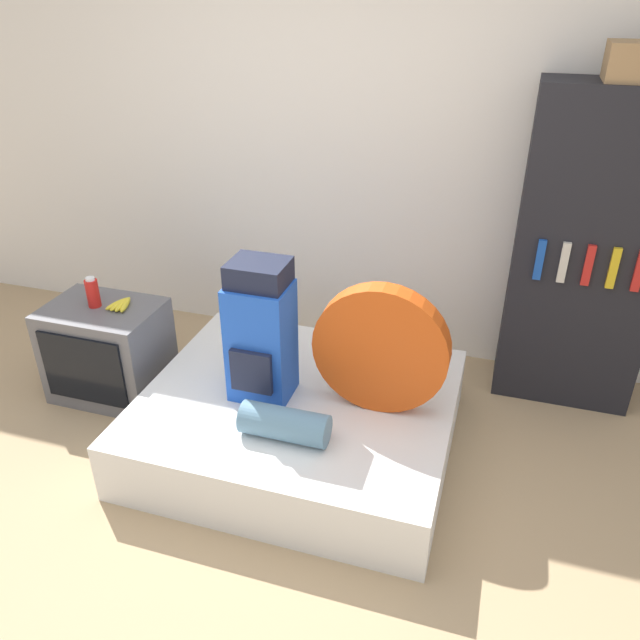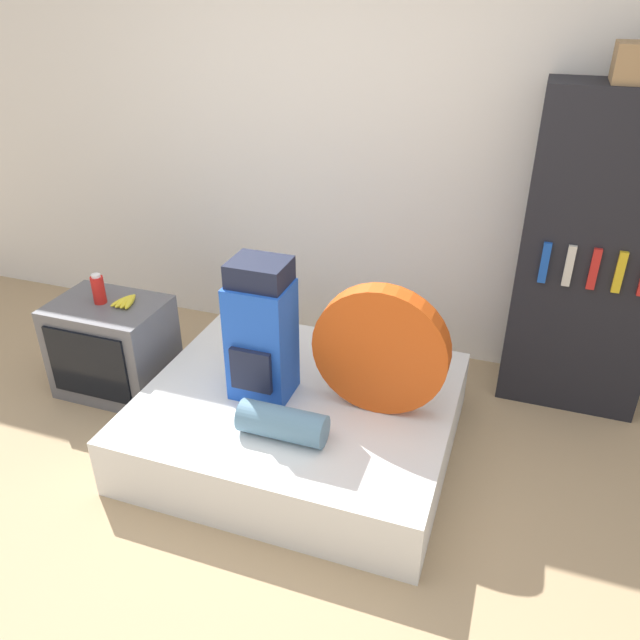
{
  "view_description": "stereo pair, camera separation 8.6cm",
  "coord_description": "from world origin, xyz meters",
  "px_view_note": "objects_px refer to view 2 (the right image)",
  "views": [
    {
      "loc": [
        0.94,
        -1.61,
        2.17
      ],
      "look_at": [
        0.19,
        0.81,
        0.77
      ],
      "focal_mm": 35.0,
      "sensor_mm": 36.0,
      "label": 1
    },
    {
      "loc": [
        1.03,
        -1.59,
        2.17
      ],
      "look_at": [
        0.19,
        0.81,
        0.77
      ],
      "focal_mm": 35.0,
      "sensor_mm": 36.0,
      "label": 2
    }
  ],
  "objects_px": {
    "sleeping_roll": "(282,423)",
    "bookshelf": "(592,258)",
    "tent_bag": "(381,350)",
    "television": "(113,347)",
    "backpack": "(261,332)",
    "canister": "(98,289)"
  },
  "relations": [
    {
      "from": "backpack",
      "to": "television",
      "type": "distance_m",
      "value": 1.1
    },
    {
      "from": "backpack",
      "to": "sleeping_roll",
      "type": "bearing_deg",
      "value": -53.07
    },
    {
      "from": "tent_bag",
      "to": "backpack",
      "type": "bearing_deg",
      "value": -173.09
    },
    {
      "from": "sleeping_roll",
      "to": "bookshelf",
      "type": "height_order",
      "value": "bookshelf"
    },
    {
      "from": "backpack",
      "to": "canister",
      "type": "height_order",
      "value": "backpack"
    },
    {
      "from": "backpack",
      "to": "tent_bag",
      "type": "relative_size",
      "value": 1.11
    },
    {
      "from": "sleeping_roll",
      "to": "television",
      "type": "relative_size",
      "value": 0.65
    },
    {
      "from": "backpack",
      "to": "bookshelf",
      "type": "xyz_separation_m",
      "value": [
        1.48,
        0.97,
        0.21
      ]
    },
    {
      "from": "tent_bag",
      "to": "canister",
      "type": "relative_size",
      "value": 3.73
    },
    {
      "from": "television",
      "to": "canister",
      "type": "xyz_separation_m",
      "value": [
        -0.04,
        0.01,
        0.37
      ]
    },
    {
      "from": "tent_bag",
      "to": "canister",
      "type": "height_order",
      "value": "tent_bag"
    },
    {
      "from": "backpack",
      "to": "television",
      "type": "bearing_deg",
      "value": 171.61
    },
    {
      "from": "bookshelf",
      "to": "tent_bag",
      "type": "bearing_deg",
      "value": -135.26
    },
    {
      "from": "sleeping_roll",
      "to": "canister",
      "type": "height_order",
      "value": "canister"
    },
    {
      "from": "tent_bag",
      "to": "sleeping_roll",
      "type": "relative_size",
      "value": 1.58
    },
    {
      "from": "bookshelf",
      "to": "sleeping_roll",
      "type": "bearing_deg",
      "value": -134.83
    },
    {
      "from": "backpack",
      "to": "sleeping_roll",
      "type": "xyz_separation_m",
      "value": [
        0.22,
        -0.3,
        -0.27
      ]
    },
    {
      "from": "tent_bag",
      "to": "bookshelf",
      "type": "height_order",
      "value": "bookshelf"
    },
    {
      "from": "canister",
      "to": "backpack",
      "type": "bearing_deg",
      "value": -8.7
    },
    {
      "from": "television",
      "to": "canister",
      "type": "distance_m",
      "value": 0.37
    },
    {
      "from": "television",
      "to": "bookshelf",
      "type": "bearing_deg",
      "value": 18.03
    },
    {
      "from": "backpack",
      "to": "sleeping_roll",
      "type": "distance_m",
      "value": 0.46
    }
  ]
}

